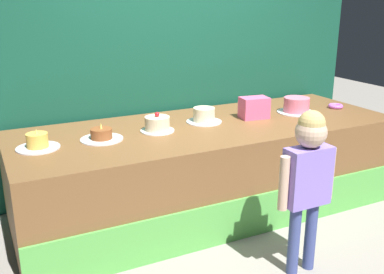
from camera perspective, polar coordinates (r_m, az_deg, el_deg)
The scene contains 11 objects.
ground_plane at distance 3.65m, azimuth 6.67°, elevation -12.54°, with size 12.00×12.00×0.00m, color gray.
stage_platform at distance 3.95m, azimuth 2.15°, elevation -3.86°, with size 3.30×1.22×0.77m.
curtain_backdrop at distance 4.34m, azimuth -2.25°, elevation 10.90°, with size 4.04×0.08×2.65m, color #144C38.
child_figure at distance 3.00m, azimuth 14.54°, elevation -4.23°, with size 0.44×0.20×1.14m.
pink_box at distance 4.06m, azimuth 7.92°, elevation 3.71°, with size 0.25×0.16×0.19m, color #F45D8D.
donut at distance 4.63m, azimuth 17.83°, elevation 3.78°, with size 0.14×0.14×0.04m, color #CC66D8.
cake_far_left at distance 3.40m, azimuth -19.09°, elevation -0.66°, with size 0.31×0.31×0.15m.
cake_left at distance 3.48m, azimuth -11.46°, elevation 0.21°, with size 0.33×0.33×0.14m.
cake_center at distance 3.64m, azimuth -4.45°, elevation 1.62°, with size 0.28×0.28×0.16m.
cake_right at distance 3.89m, azimuth 1.54°, elevation 2.71°, with size 0.31×0.31×0.13m.
cake_far_right at distance 4.33m, azimuth 13.16°, elevation 3.91°, with size 0.35×0.35×0.15m.
Camera 1 is at (-1.77, -2.63, 1.82)m, focal length 41.86 mm.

